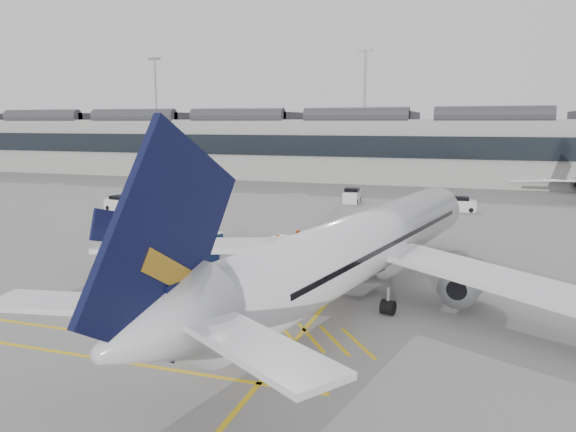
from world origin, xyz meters
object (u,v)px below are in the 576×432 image
(belt_loader, at_px, (343,264))
(pushback_tug, at_px, (155,255))
(airliner_main, at_px, (360,247))
(ramp_agent_a, at_px, (298,242))
(baggage_cart_a, at_px, (204,261))
(ramp_agent_b, at_px, (277,247))

(belt_loader, relative_size, pushback_tug, 1.87)
(airliner_main, distance_m, ramp_agent_a, 12.36)
(baggage_cart_a, bearing_deg, airliner_main, 16.57)
(belt_loader, bearing_deg, airliner_main, -53.21)
(airliner_main, xyz_separation_m, belt_loader, (-2.27, 5.67, -2.61))
(airliner_main, distance_m, belt_loader, 6.65)
(belt_loader, bearing_deg, ramp_agent_b, 174.83)
(ramp_agent_a, xyz_separation_m, pushback_tug, (-9.54, -6.22, -0.38))
(belt_loader, xyz_separation_m, ramp_agent_b, (-5.80, 2.12, 0.37))
(airliner_main, height_order, baggage_cart_a, airliner_main)
(baggage_cart_a, height_order, ramp_agent_a, ramp_agent_a)
(airliner_main, bearing_deg, ramp_agent_b, 147.95)
(belt_loader, relative_size, ramp_agent_a, 2.61)
(airliner_main, xyz_separation_m, ramp_agent_b, (-8.07, 7.80, -2.24))
(airliner_main, relative_size, pushback_tug, 14.78)
(ramp_agent_a, relative_size, ramp_agent_b, 1.02)
(baggage_cart_a, bearing_deg, pushback_tug, -177.22)
(airliner_main, bearing_deg, pushback_tug, 179.31)
(belt_loader, distance_m, ramp_agent_b, 6.19)
(ramp_agent_a, bearing_deg, airliner_main, -97.80)
(ramp_agent_a, relative_size, pushback_tug, 0.72)
(belt_loader, bearing_deg, pushback_tug, -157.23)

